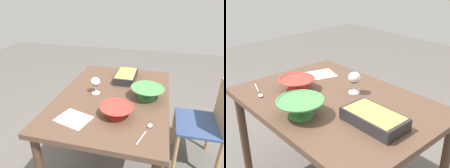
# 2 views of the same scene
# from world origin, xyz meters

# --- Properties ---
(dining_table) EXTENTS (1.24, 0.88, 0.73)m
(dining_table) POSITION_xyz_m (0.00, 0.00, 0.64)
(dining_table) COLOR brown
(dining_table) RESTS_ON ground_plane
(wine_glass) EXTENTS (0.08, 0.08, 0.14)m
(wine_glass) POSITION_xyz_m (-0.00, 0.15, 0.82)
(wine_glass) COLOR white
(wine_glass) RESTS_ON dining_table
(casserole_dish) EXTENTS (0.33, 0.19, 0.07)m
(casserole_dish) POSITION_xyz_m (0.34, -0.04, 0.76)
(casserole_dish) COLOR #262628
(casserole_dish) RESTS_ON dining_table
(mixing_bowl) EXTENTS (0.23, 0.23, 0.08)m
(mixing_bowl) POSITION_xyz_m (-0.28, -0.09, 0.77)
(mixing_bowl) COLOR red
(mixing_bowl) RESTS_ON dining_table
(small_bowl) EXTENTS (0.26, 0.26, 0.10)m
(small_bowl) POSITION_xyz_m (0.01, -0.27, 0.78)
(small_bowl) COLOR #4C994C
(small_bowl) RESTS_ON dining_table
(serving_spoon) EXTENTS (0.22, 0.08, 0.01)m
(serving_spoon) POSITION_xyz_m (-0.39, -0.31, 0.73)
(serving_spoon) COLOR silver
(serving_spoon) RESTS_ON dining_table
(napkin) EXTENTS (0.23, 0.26, 0.00)m
(napkin) POSITION_xyz_m (-0.39, 0.18, 0.73)
(napkin) COLOR white
(napkin) RESTS_ON dining_table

